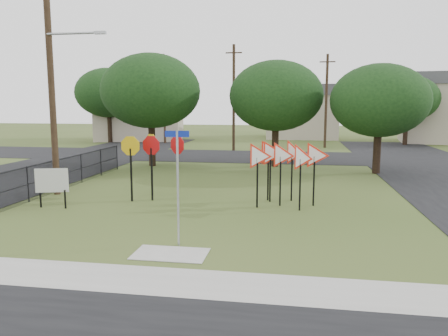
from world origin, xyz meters
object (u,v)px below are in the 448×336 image
at_px(yield_sign_cluster, 283,158).
at_px(info_board, 52,182).
at_px(stop_sign_cluster, 153,152).
at_px(street_name_sign, 178,181).

xyz_separation_m(yield_sign_cluster, info_board, (-8.87, -2.06, -0.87)).
bearing_deg(stop_sign_cluster, street_name_sign, -65.33).
height_order(street_name_sign, info_board, street_name_sign).
bearing_deg(info_board, stop_sign_cluster, 33.53).
bearing_deg(street_name_sign, yield_sign_cluster, 63.73).
bearing_deg(street_name_sign, info_board, 149.15).
relative_size(stop_sign_cluster, info_board, 1.76).
relative_size(street_name_sign, info_board, 2.11).
bearing_deg(yield_sign_cluster, stop_sign_cluster, 178.15).
height_order(yield_sign_cluster, info_board, yield_sign_cluster).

